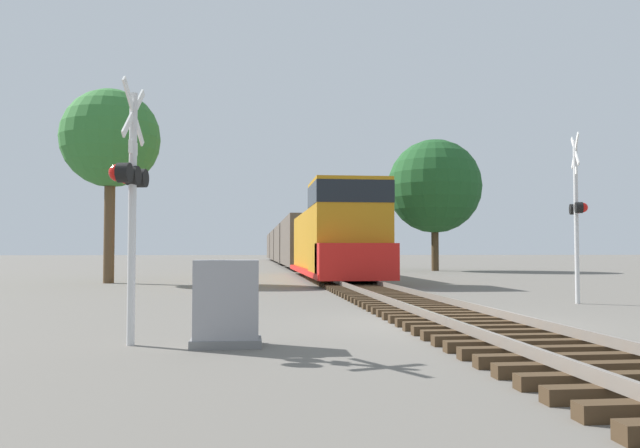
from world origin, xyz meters
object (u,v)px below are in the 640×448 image
Objects in this scene: freight_train at (291,245)px; crossing_signal_far at (577,211)px; crossing_signal_near at (131,186)px; tree_far_right at (111,139)px; tree_mid_background at (435,186)px; relay_cabinet at (226,304)px.

freight_train is 17.39× the size of crossing_signal_far.
freight_train is 20.01× the size of crossing_signal_near.
tree_far_right reaches higher than crossing_signal_far.
tree_mid_background is at bearing 8.22° from crossing_signal_far.
crossing_signal_far is (10.73, 6.33, 0.11)m from crossing_signal_near.
freight_train reaches higher than crossing_signal_near.
crossing_signal_far is 0.49× the size of tree_mid_background.
freight_train is 47.56m from crossing_signal_far.
tree_far_right reaches higher than relay_cabinet.
crossing_signal_far reaches higher than freight_train.
freight_train is at bearing 22.90° from crossing_signal_far.
crossing_signal_far is (4.84, -47.31, 0.49)m from freight_train.
tree_mid_background is at bearing 165.86° from crossing_signal_near.
crossing_signal_near is at bearing 137.61° from crossing_signal_far.
crossing_signal_near is at bearing -96.26° from freight_train.
crossing_signal_far is at bearing -98.84° from tree_mid_background.
crossing_signal_far is at bearing 35.56° from relay_cabinet.
crossing_signal_far is 20.06m from tree_far_right.
freight_train is 36.57m from tree_far_right.
freight_train is at bearing 73.45° from tree_far_right.
crossing_signal_far is 28.05m from tree_mid_background.
crossing_signal_far is 0.53× the size of tree_far_right.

